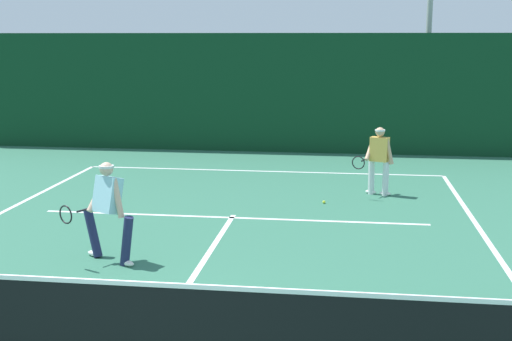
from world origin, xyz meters
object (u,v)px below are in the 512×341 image
object	(u,v)px
player_far	(379,158)
light_pole	(430,13)
player_near	(107,207)
tennis_ball	(324,202)

from	to	relation	value
player_far	light_pole	size ratio (longest dim) A/B	0.23
player_near	light_pole	bearing A→B (deg)	-87.88
player_far	player_near	bearing A→B (deg)	70.60
tennis_ball	light_pole	distance (m)	9.36
tennis_ball	light_pole	bearing A→B (deg)	69.94
player_near	tennis_ball	xyz separation A→B (m)	(3.22, 4.21, -0.84)
tennis_ball	light_pole	xyz separation A→B (m)	(2.88, 7.88, 4.15)
tennis_ball	light_pole	size ratio (longest dim) A/B	0.01
player_near	player_far	world-z (taller)	player_near
player_far	tennis_ball	bearing A→B (deg)	60.82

